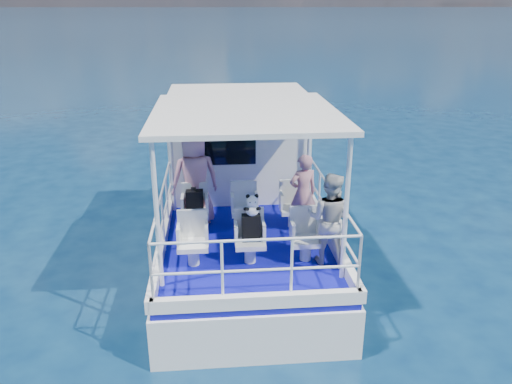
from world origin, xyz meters
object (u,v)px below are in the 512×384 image
Objects in this scene: passenger_port_fwd at (195,178)px; passenger_stbd_aft at (330,219)px; backpack_center at (251,228)px; panda at (252,205)px.

passenger_port_fwd reaches higher than passenger_stbd_aft.
passenger_stbd_aft is 1.24m from backpack_center.
backpack_center is (0.91, -1.63, -0.30)m from passenger_port_fwd.
backpack_center is at bearing 105.04° from passenger_port_fwd.
panda is (0.92, -1.65, 0.10)m from passenger_port_fwd.
passenger_port_fwd is at bearing 119.06° from backpack_center.
backpack_center is at bearing 22.27° from passenger_stbd_aft.
passenger_stbd_aft reaches higher than backpack_center.
passenger_stbd_aft is 4.29× the size of panda.
passenger_stbd_aft reaches higher than panda.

